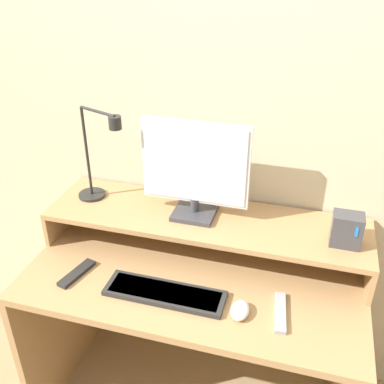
# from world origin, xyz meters

# --- Properties ---
(wall_back) EXTENTS (6.00, 0.05, 2.50)m
(wall_back) POSITION_xyz_m (0.00, 0.71, 1.25)
(wall_back) COLOR beige
(wall_back) RESTS_ON ground_plane
(desk) EXTENTS (1.30, 0.68, 0.76)m
(desk) POSITION_xyz_m (0.00, 0.34, 0.54)
(desk) COLOR #A87F51
(desk) RESTS_ON ground_plane
(monitor_shelf) EXTENTS (1.30, 0.35, 0.16)m
(monitor_shelf) POSITION_xyz_m (0.00, 0.50, 0.89)
(monitor_shelf) COLOR #A87F51
(monitor_shelf) RESTS_ON desk
(monitor) EXTENTS (0.43, 0.17, 0.40)m
(monitor) POSITION_xyz_m (-0.05, 0.51, 1.12)
(monitor) COLOR #38383D
(monitor) RESTS_ON monitor_shelf
(desk_lamp) EXTENTS (0.25, 0.15, 0.41)m
(desk_lamp) POSITION_xyz_m (-0.46, 0.51, 1.10)
(desk_lamp) COLOR black
(desk_lamp) RESTS_ON monitor_shelf
(router_dock) EXTENTS (0.11, 0.08, 0.13)m
(router_dock) POSITION_xyz_m (0.54, 0.47, 0.98)
(router_dock) COLOR #3D3D42
(router_dock) RESTS_ON monitor_shelf
(keyboard) EXTENTS (0.44, 0.13, 0.02)m
(keyboard) POSITION_xyz_m (-0.07, 0.19, 0.77)
(keyboard) COLOR #282828
(keyboard) RESTS_ON desk
(mouse) EXTENTS (0.06, 0.10, 0.03)m
(mouse) POSITION_xyz_m (0.21, 0.17, 0.78)
(mouse) COLOR white
(mouse) RESTS_ON desk
(remote_control) EXTENTS (0.08, 0.18, 0.02)m
(remote_control) POSITION_xyz_m (-0.43, 0.20, 0.77)
(remote_control) COLOR black
(remote_control) RESTS_ON desk
(remote_secondary) EXTENTS (0.06, 0.19, 0.02)m
(remote_secondary) POSITION_xyz_m (0.35, 0.21, 0.77)
(remote_secondary) COLOR #99999E
(remote_secondary) RESTS_ON desk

